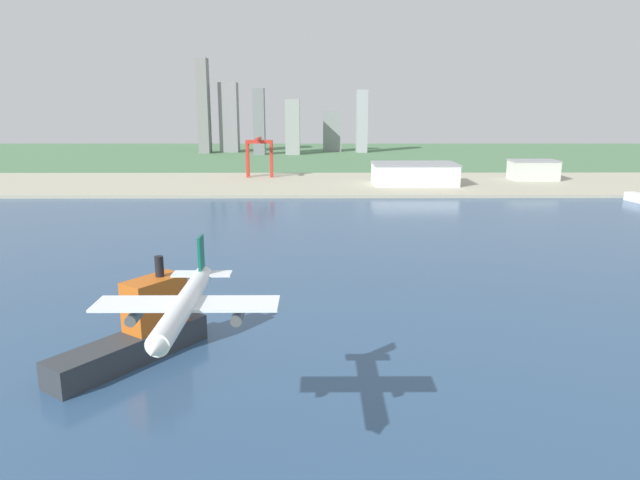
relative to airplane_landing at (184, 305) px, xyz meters
name	(u,v)px	position (x,y,z in m)	size (l,w,h in m)	color
ground_plane	(336,235)	(33.39, 203.26, -33.37)	(2400.00, 2400.00, 0.00)	#4C764F
water_bay	(341,266)	(33.39, 143.26, -33.29)	(840.00, 360.00, 0.15)	#2D4C70
industrial_pier	(328,184)	(33.39, 393.26, -32.12)	(840.00, 140.00, 2.50)	#A9A68E
airplane_landing	(184,305)	(0.00, 0.00, 0.00)	(32.65, 39.72, 12.06)	white
container_barge	(140,331)	(-24.60, 51.42, -25.65)	(34.88, 43.39, 26.79)	#2D3338
port_crane_red	(259,149)	(-27.83, 430.03, -5.35)	(23.75, 35.57, 35.62)	#B72D23
warehouse_main	(414,174)	(103.58, 381.63, -22.10)	(68.46, 40.46, 17.50)	white
warehouse_annex	(533,170)	(212.05, 410.28, -22.29)	(39.56, 25.64, 17.11)	silver
distant_skyline	(271,120)	(-39.81, 727.84, 12.06)	(232.84, 72.20, 126.71)	gray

